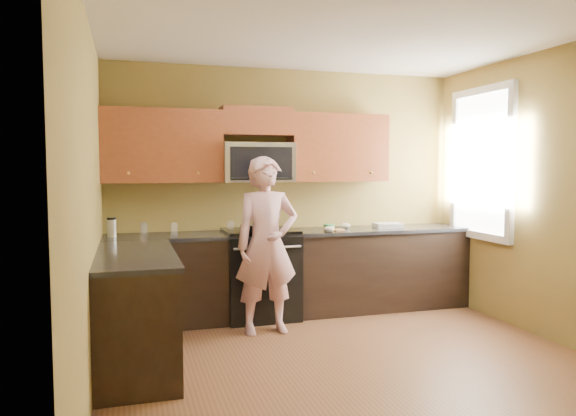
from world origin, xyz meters
name	(u,v)px	position (x,y,z in m)	size (l,w,h in m)	color
floor	(358,368)	(0.00, 0.00, 0.00)	(4.00, 4.00, 0.00)	brown
ceiling	(361,24)	(0.00, 0.00, 2.70)	(4.00, 4.00, 0.00)	white
wall_back	(287,190)	(0.00, 2.00, 1.35)	(4.00, 4.00, 0.00)	brown
wall_front	(548,226)	(0.00, -2.00, 1.35)	(4.00, 4.00, 0.00)	brown
wall_left	(89,205)	(-2.00, 0.00, 1.35)	(4.00, 4.00, 0.00)	brown
wall_right	(567,196)	(2.00, 0.00, 1.35)	(4.00, 4.00, 0.00)	brown
cabinet_back_run	(295,274)	(0.00, 1.70, 0.44)	(4.00, 0.60, 0.88)	black
cabinet_left_run	(136,311)	(-1.70, 0.60, 0.44)	(0.60, 1.60, 0.88)	black
countertop_back	(295,233)	(0.00, 1.69, 0.90)	(4.00, 0.62, 0.04)	black
countertop_left	(136,255)	(-1.69, 0.60, 0.90)	(0.62, 1.60, 0.04)	black
stove	(260,273)	(-0.40, 1.68, 0.47)	(0.76, 0.65, 0.95)	black
microwave	(257,182)	(-0.40, 1.80, 1.45)	(0.76, 0.40, 0.42)	silver
upper_cab_left	(163,183)	(-1.39, 1.83, 1.45)	(1.22, 0.33, 0.75)	brown
upper_cab_right	(337,181)	(0.54, 1.83, 1.45)	(1.12, 0.33, 0.75)	brown
upper_cab_over_mw	(256,121)	(-0.40, 1.83, 2.10)	(0.76, 0.33, 0.30)	brown
window	(482,163)	(1.98, 1.20, 1.65)	(0.06, 1.06, 1.66)	white
woman	(267,245)	(-0.46, 1.14, 0.86)	(0.63, 0.41, 1.71)	#D3697C
frying_pan	(254,230)	(-0.49, 1.59, 0.95)	(0.28, 0.48, 0.06)	black
butter_tub	(329,231)	(0.36, 1.61, 0.92)	(0.12, 0.12, 0.09)	gold
toast_slice	(338,230)	(0.46, 1.58, 0.93)	(0.11, 0.11, 0.01)	#B27F47
napkin_a	(329,229)	(0.31, 1.49, 0.95)	(0.11, 0.12, 0.06)	silver
napkin_b	(345,226)	(0.59, 1.72, 0.95)	(0.12, 0.13, 0.07)	silver
dish_towel	(388,225)	(1.11, 1.70, 0.95)	(0.30, 0.24, 0.05)	silver
travel_mug	(112,237)	(-1.90, 1.70, 0.92)	(0.09, 0.09, 0.19)	silver
glass_a	(144,228)	(-1.59, 1.86, 0.98)	(0.07, 0.07, 0.12)	silver
glass_b	(174,229)	(-1.29, 1.73, 0.98)	(0.07, 0.07, 0.12)	silver
glass_c	(231,226)	(-0.70, 1.78, 0.98)	(0.07, 0.07, 0.12)	silver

